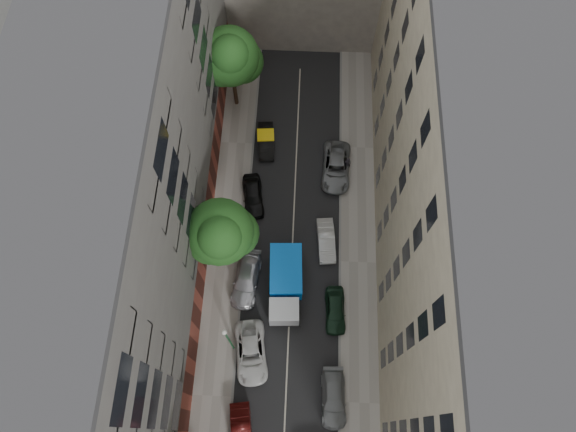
# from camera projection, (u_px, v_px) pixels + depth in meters

# --- Properties ---
(ground) EXTENTS (120.00, 120.00, 0.00)m
(ground) POSITION_uv_depth(u_px,v_px,m) (292.00, 260.00, 42.72)
(ground) COLOR #4C4C49
(ground) RESTS_ON ground
(road_surface) EXTENTS (8.00, 44.00, 0.02)m
(road_surface) POSITION_uv_depth(u_px,v_px,m) (292.00, 260.00, 42.71)
(road_surface) COLOR black
(road_surface) RESTS_ON ground
(sidewalk_left) EXTENTS (3.00, 44.00, 0.15)m
(sidewalk_left) POSITION_uv_depth(u_px,v_px,m) (226.00, 257.00, 42.75)
(sidewalk_left) COLOR gray
(sidewalk_left) RESTS_ON ground
(sidewalk_right) EXTENTS (3.00, 44.00, 0.15)m
(sidewalk_right) POSITION_uv_depth(u_px,v_px,m) (358.00, 262.00, 42.56)
(sidewalk_right) COLOR gray
(sidewalk_right) RESTS_ON ground
(building_left) EXTENTS (8.00, 44.00, 20.00)m
(building_left) POSITION_uv_depth(u_px,v_px,m) (126.00, 205.00, 33.73)
(building_left) COLOR #514E4C
(building_left) RESTS_ON ground
(building_right) EXTENTS (8.00, 44.00, 20.00)m
(building_right) POSITION_uv_depth(u_px,v_px,m) (462.00, 218.00, 33.34)
(building_right) COLOR #C0B495
(building_right) RESTS_ON ground
(tarp_truck) EXTENTS (2.67, 6.20, 2.82)m
(tarp_truck) POSITION_uv_depth(u_px,v_px,m) (285.00, 284.00, 40.31)
(tarp_truck) COLOR black
(tarp_truck) RESTS_ON ground
(car_left_1) EXTENTS (2.05, 4.23, 1.34)m
(car_left_1) POSITION_uv_depth(u_px,v_px,m) (242.00, 432.00, 36.87)
(car_left_1) COLOR #480F0E
(car_left_1) RESTS_ON ground
(car_left_2) EXTENTS (3.00, 5.25, 1.38)m
(car_left_2) POSITION_uv_depth(u_px,v_px,m) (251.00, 353.00, 39.06)
(car_left_2) COLOR silver
(car_left_2) RESTS_ON ground
(car_left_3) EXTENTS (2.53, 5.07, 1.41)m
(car_left_3) POSITION_uv_depth(u_px,v_px,m) (246.00, 280.00, 41.32)
(car_left_3) COLOR #B7B7BC
(car_left_3) RESTS_ON ground
(car_left_4) EXTENTS (2.32, 4.41, 1.43)m
(car_left_4) POSITION_uv_depth(u_px,v_px,m) (253.00, 196.00, 44.26)
(car_left_4) COLOR black
(car_left_4) RESTS_ON ground
(car_left_5) EXTENTS (1.68, 3.99, 1.28)m
(car_left_5) POSITION_uv_depth(u_px,v_px,m) (266.00, 141.00, 46.53)
(car_left_5) COLOR black
(car_left_5) RESTS_ON ground
(car_right_1) EXTENTS (1.96, 4.47, 1.28)m
(car_right_1) POSITION_uv_depth(u_px,v_px,m) (334.00, 398.00, 37.81)
(car_right_1) COLOR slate
(car_right_1) RESTS_ON ground
(car_right_2) EXTENTS (1.72, 3.96, 1.33)m
(car_right_2) POSITION_uv_depth(u_px,v_px,m) (335.00, 310.00, 40.37)
(car_right_2) COLOR black
(car_right_2) RESTS_ON ground
(car_right_3) EXTENTS (1.74, 4.03, 1.29)m
(car_right_3) POSITION_uv_depth(u_px,v_px,m) (326.00, 240.00, 42.71)
(car_right_3) COLOR silver
(car_right_3) RESTS_ON ground
(car_right_4) EXTENTS (2.58, 5.28, 1.44)m
(car_right_4) POSITION_uv_depth(u_px,v_px,m) (336.00, 167.00, 45.36)
(car_right_4) COLOR slate
(car_right_4) RESTS_ON ground
(tree_mid) EXTENTS (5.17, 4.88, 9.48)m
(tree_mid) POSITION_uv_depth(u_px,v_px,m) (222.00, 234.00, 36.49)
(tree_mid) COLOR #382619
(tree_mid) RESTS_ON sidewalk_left
(tree_far) EXTENTS (5.31, 5.04, 9.30)m
(tree_far) POSITION_uv_depth(u_px,v_px,m) (231.00, 59.00, 42.93)
(tree_far) COLOR #382619
(tree_far) RESTS_ON sidewalk_left
(lamp_post) EXTENTS (0.36, 0.36, 6.65)m
(lamp_post) POSITION_uv_depth(u_px,v_px,m) (228.00, 339.00, 35.98)
(lamp_post) COLOR #1C6333
(lamp_post) RESTS_ON sidewalk_left
(pedestrian) EXTENTS (0.68, 0.45, 1.84)m
(pedestrian) POSITION_uv_depth(u_px,v_px,m) (347.00, 164.00, 45.11)
(pedestrian) COLOR black
(pedestrian) RESTS_ON sidewalk_right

